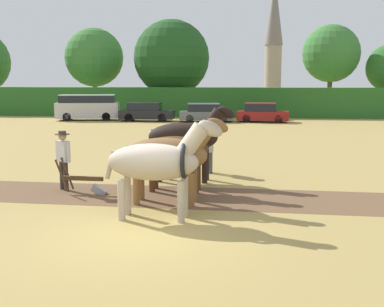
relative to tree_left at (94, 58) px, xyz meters
name	(u,v)px	position (x,y,z in m)	size (l,w,h in m)	color
ground_plane	(135,235)	(13.28, -38.70, -5.61)	(240.00, 240.00, 0.00)	#A88E4C
plowed_furrow_strip	(28,191)	(9.17, -35.08, -5.61)	(28.81, 2.64, 0.01)	brown
hedgerow	(221,102)	(13.28, -4.76, -4.28)	(65.17, 1.49, 2.67)	#286023
tree_left	(94,58)	(0.00, 0.00, 0.00)	(5.92, 5.92, 8.59)	brown
tree_center_left	(172,58)	(8.18, -1.13, -0.13)	(7.39, 7.39, 9.18)	brown
tree_center	(331,54)	(23.51, -0.23, 0.22)	(5.48, 5.48, 8.59)	brown
church_spire	(274,36)	(20.07, 40.14, 5.50)	(3.27, 3.27, 21.23)	gray
draft_horse_lead_left	(158,162)	(13.55, -37.42, -4.23)	(2.89, 0.98, 2.46)	#B2A38E
draft_horse_lead_right	(169,155)	(13.59, -35.95, -4.29)	(2.96, 1.05, 2.40)	brown
draft_horse_trail_left	(179,150)	(13.63, -34.47, -4.37)	(2.68, 0.90, 2.22)	#513319
draft_horse_trail_right	(186,137)	(13.67, -33.00, -4.15)	(2.98, 1.05, 2.54)	black
plow	(87,183)	(11.00, -35.14, -5.30)	(1.49, 0.47, 1.13)	#4C331E
farmer_at_plow	(63,155)	(10.16, -34.74, -4.55)	(0.56, 0.48, 1.79)	#38332D
farmer_beside_team	(211,147)	(14.35, -31.55, -4.67)	(0.41, 0.64, 1.63)	#4C4C4C
parked_van	(88,107)	(2.37, -9.46, -4.52)	(5.41, 2.94, 2.12)	#BCBCC1
parked_car_left	(146,112)	(7.41, -9.74, -4.88)	(4.39, 1.83, 1.51)	black
parked_car_center_left	(205,113)	(12.28, -9.94, -4.90)	(4.43, 2.26, 1.48)	#565B66
parked_car_center	(262,113)	(16.80, -9.65, -4.88)	(4.16, 2.06, 1.52)	maroon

